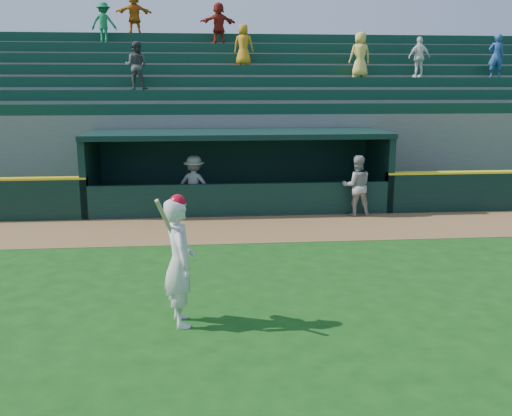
{
  "coord_description": "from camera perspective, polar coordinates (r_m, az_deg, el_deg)",
  "views": [
    {
      "loc": [
        -1.12,
        -10.29,
        3.87
      ],
      "look_at": [
        0.0,
        1.6,
        1.3
      ],
      "focal_mm": 40.0,
      "sensor_mm": 36.0,
      "label": 1
    }
  ],
  "objects": [
    {
      "name": "ground",
      "position": [
        11.05,
        0.78,
        -8.36
      ],
      "size": [
        120.0,
        120.0,
        0.0
      ],
      "primitive_type": "plane",
      "color": "#144711",
      "rests_on": "ground"
    },
    {
      "name": "stands",
      "position": [
        22.94,
        -2.58,
        8.46
      ],
      "size": [
        34.5,
        6.25,
        7.56
      ],
      "color": "slate",
      "rests_on": "ground"
    },
    {
      "name": "dugout",
      "position": [
        18.5,
        -1.86,
        4.34
      ],
      "size": [
        9.4,
        2.8,
        2.46
      ],
      "color": "slate",
      "rests_on": "ground"
    },
    {
      "name": "dugout_player_front",
      "position": [
        17.42,
        10.02,
        2.21
      ],
      "size": [
        0.92,
        0.73,
        1.84
      ],
      "primitive_type": "imported",
      "rotation": [
        0.0,
        0.0,
        3.1
      ],
      "color": "#A1A09C",
      "rests_on": "ground"
    },
    {
      "name": "batter_at_plate",
      "position": [
        9.37,
        -7.68,
        -5.25
      ],
      "size": [
        0.67,
        0.88,
        2.2
      ],
      "color": "silver",
      "rests_on": "ground"
    },
    {
      "name": "warning_track",
      "position": [
        15.71,
        -1.13,
        -2.09
      ],
      "size": [
        40.0,
        3.0,
        0.01
      ],
      "primitive_type": "cube",
      "color": "brown",
      "rests_on": "ground"
    },
    {
      "name": "dugout_player_inside",
      "position": [
        17.63,
        -6.17,
        2.35
      ],
      "size": [
        1.3,
        1.0,
        1.78
      ],
      "primitive_type": "imported",
      "rotation": [
        0.0,
        0.0,
        2.82
      ],
      "color": "gray",
      "rests_on": "ground"
    }
  ]
}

